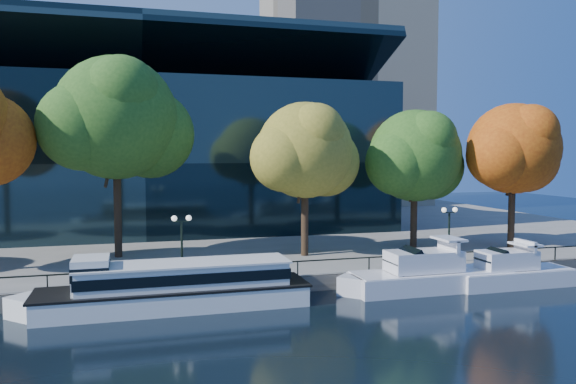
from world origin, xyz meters
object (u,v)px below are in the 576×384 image
object	(u,v)px
lamp_2	(449,222)
tree_5	(515,151)
tree_4	(417,158)
tour_boat	(168,285)
cruiser_far	(507,272)
cruiser_near	(424,275)
tree_3	(307,152)
tree_2	(118,121)
lamp_1	(182,232)

from	to	relation	value
lamp_2	tree_5	bearing A→B (deg)	26.63
tree_4	tour_boat	bearing A→B (deg)	-155.46
tour_boat	cruiser_far	distance (m)	22.20
cruiser_far	cruiser_near	bearing A→B (deg)	175.31
tour_boat	cruiser_near	xyz separation A→B (m)	(16.29, -0.25, -0.30)
tree_4	tree_5	size ratio (longest dim) A/B	0.95
tree_3	lamp_2	bearing A→B (deg)	-31.57
cruiser_far	tree_4	bearing A→B (deg)	96.49
cruiser_near	tree_3	distance (m)	12.99
tree_2	tree_3	xyz separation A→B (m)	(13.85, -3.26, -2.39)
tree_3	tour_boat	bearing A→B (deg)	-142.10
tree_2	lamp_2	world-z (taller)	tree_2
lamp_1	lamp_2	distance (m)	19.06
tree_5	lamp_2	xyz separation A→B (m)	(-8.90, -4.46, -5.15)
cruiser_far	tree_3	world-z (taller)	tree_3
cruiser_far	tree_3	size ratio (longest dim) A/B	0.80
tour_boat	tree_2	size ratio (longest dim) A/B	1.11
tree_2	tree_4	size ratio (longest dim) A/B	1.32
cruiser_near	lamp_1	bearing A→B (deg)	167.51
tour_boat	lamp_2	size ratio (longest dim) A/B	4.17
cruiser_near	tree_2	bearing A→B (deg)	147.38
cruiser_far	lamp_2	size ratio (longest dim) A/B	2.34
cruiser_far	lamp_1	xyz separation A→B (m)	(-21.10, 3.85, 3.00)
tree_3	lamp_2	distance (m)	11.71
tour_boat	lamp_2	xyz separation A→B (m)	(20.15, 3.12, 2.62)
cruiser_near	tree_4	world-z (taller)	tree_4
tree_3	tree_5	bearing A→B (deg)	-3.45
tree_5	lamp_2	distance (m)	11.21
cruiser_far	lamp_2	distance (m)	5.29
tree_5	lamp_1	bearing A→B (deg)	-170.93
tree_2	tree_5	distance (m)	32.15
tour_boat	tree_5	xyz separation A→B (m)	(29.05, 7.58, 7.77)
tree_5	lamp_2	size ratio (longest dim) A/B	3.00
tree_5	lamp_1	distance (m)	28.78
tree_4	cruiser_near	bearing A→B (deg)	-115.62
tree_3	lamp_1	world-z (taller)	tree_3
tree_3	tree_5	distance (m)	17.95
tree_4	tree_5	world-z (taller)	tree_5
tree_3	tree_4	xyz separation A→B (m)	(9.88, 0.93, -0.43)
tree_3	tree_4	bearing A→B (deg)	5.38
cruiser_far	lamp_2	bearing A→B (deg)	117.84
lamp_1	lamp_2	xyz separation A→B (m)	(19.06, 0.00, 0.00)
cruiser_far	tree_3	distance (m)	16.57
tree_3	tree_4	world-z (taller)	tree_3
tour_boat	tree_2	distance (m)	15.80
tree_4	lamp_1	size ratio (longest dim) A/B	2.86
lamp_1	lamp_2	size ratio (longest dim) A/B	1.00
lamp_1	tree_2	bearing A→B (deg)	113.42
tree_4	lamp_2	world-z (taller)	tree_4
cruiser_near	tree_5	world-z (taller)	tree_5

